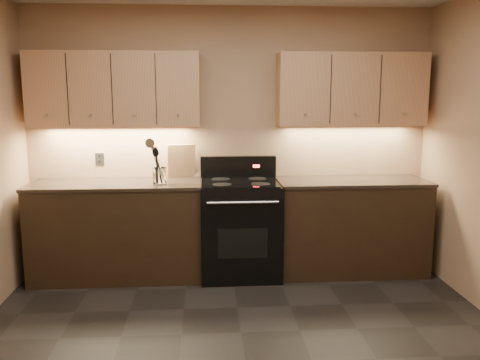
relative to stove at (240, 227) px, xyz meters
name	(u,v)px	position (x,y,z in m)	size (l,w,h in m)	color
wall_back	(230,140)	(-0.08, 0.32, 0.82)	(4.00, 0.04, 2.60)	tan
counter_left	(118,230)	(-1.18, 0.02, -0.01)	(1.62, 0.62, 0.93)	black
counter_right	(350,226)	(1.10, 0.02, -0.01)	(1.46, 0.62, 0.93)	black
stove	(240,227)	(0.00, 0.00, 0.00)	(0.76, 0.68, 1.14)	black
upper_cab_left	(115,89)	(-1.18, 0.17, 1.32)	(1.60, 0.30, 0.70)	tan
upper_cab_right	(351,90)	(1.10, 0.17, 1.32)	(1.44, 0.30, 0.70)	tan
outlet_plate	(100,159)	(-1.38, 0.31, 0.64)	(0.09, 0.01, 0.12)	#B2B5BA
utensil_crock	(160,176)	(-0.76, -0.05, 0.52)	(0.15, 0.15, 0.16)	white
cutting_board	(181,161)	(-0.57, 0.27, 0.62)	(0.27, 0.02, 0.35)	tan
black_spoon	(158,164)	(-0.78, -0.03, 0.63)	(0.06, 0.06, 0.33)	black
black_turner	(161,164)	(-0.74, -0.08, 0.64)	(0.08, 0.08, 0.35)	black
steel_spatula	(163,163)	(-0.73, -0.03, 0.64)	(0.08, 0.08, 0.35)	silver
steel_skimmer	(162,161)	(-0.74, -0.07, 0.67)	(0.09, 0.09, 0.40)	silver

